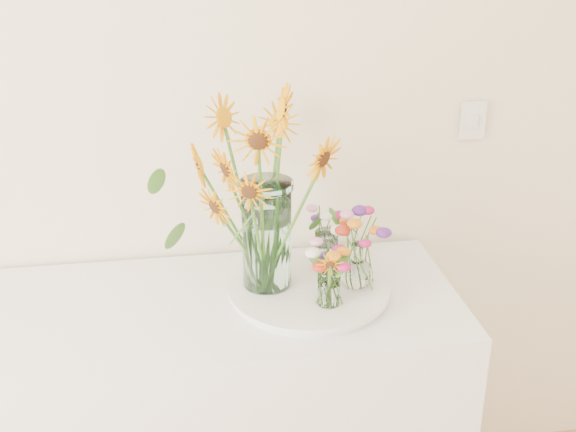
{
  "coord_description": "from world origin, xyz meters",
  "views": [
    {
      "loc": [
        -0.12,
        0.17,
        1.93
      ],
      "look_at": [
        0.15,
        1.9,
        1.16
      ],
      "focal_mm": 45.0,
      "sensor_mm": 36.0,
      "label": 1
    }
  ],
  "objects_px": {
    "counter": "(217,430)",
    "small_vase_c": "(326,250)",
    "mason_jar": "(267,235)",
    "small_vase_b": "(357,265)",
    "small_vase_a": "(329,288)",
    "tray": "(309,292)"
  },
  "relations": [
    {
      "from": "mason_jar",
      "to": "small_vase_b",
      "type": "bearing_deg",
      "value": -9.57
    },
    {
      "from": "small_vase_a",
      "to": "small_vase_b",
      "type": "xyz_separation_m",
      "value": [
        0.1,
        0.09,
        0.02
      ]
    },
    {
      "from": "small_vase_b",
      "to": "small_vase_c",
      "type": "relative_size",
      "value": 1.14
    },
    {
      "from": "small_vase_b",
      "to": "tray",
      "type": "bearing_deg",
      "value": 177.18
    },
    {
      "from": "counter",
      "to": "small_vase_c",
      "type": "bearing_deg",
      "value": 17.1
    },
    {
      "from": "tray",
      "to": "small_vase_a",
      "type": "height_order",
      "value": "small_vase_a"
    },
    {
      "from": "small_vase_c",
      "to": "small_vase_b",
      "type": "bearing_deg",
      "value": -62.55
    },
    {
      "from": "tray",
      "to": "counter",
      "type": "bearing_deg",
      "value": 178.59
    },
    {
      "from": "mason_jar",
      "to": "small_vase_a",
      "type": "relative_size",
      "value": 3.04
    },
    {
      "from": "small_vase_c",
      "to": "small_vase_a",
      "type": "bearing_deg",
      "value": -99.83
    },
    {
      "from": "counter",
      "to": "mason_jar",
      "type": "bearing_deg",
      "value": 9.93
    },
    {
      "from": "counter",
      "to": "small_vase_c",
      "type": "distance_m",
      "value": 0.65
    },
    {
      "from": "small_vase_a",
      "to": "small_vase_c",
      "type": "distance_m",
      "value": 0.22
    },
    {
      "from": "tray",
      "to": "mason_jar",
      "type": "xyz_separation_m",
      "value": [
        -0.11,
        0.04,
        0.17
      ]
    },
    {
      "from": "mason_jar",
      "to": "small_vase_b",
      "type": "distance_m",
      "value": 0.27
    },
    {
      "from": "counter",
      "to": "small_vase_a",
      "type": "bearing_deg",
      "value": -18.84
    },
    {
      "from": "mason_jar",
      "to": "small_vase_a",
      "type": "bearing_deg",
      "value": -42.13
    },
    {
      "from": "small_vase_a",
      "to": "tray",
      "type": "bearing_deg",
      "value": 109.66
    },
    {
      "from": "small_vase_c",
      "to": "tray",
      "type": "bearing_deg",
      "value": -122.46
    },
    {
      "from": "counter",
      "to": "small_vase_c",
      "type": "xyz_separation_m",
      "value": [
        0.35,
        0.11,
        0.53
      ]
    },
    {
      "from": "small_vase_c",
      "to": "mason_jar",
      "type": "bearing_deg",
      "value": -157.05
    },
    {
      "from": "counter",
      "to": "tray",
      "type": "distance_m",
      "value": 0.54
    }
  ]
}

